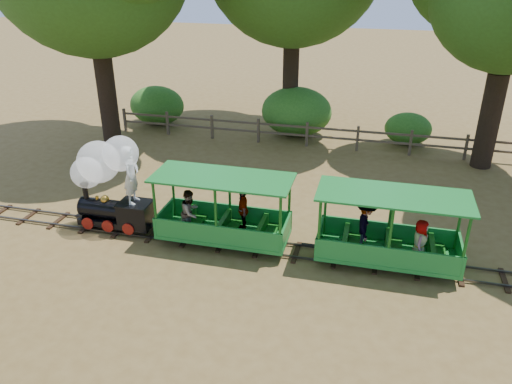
% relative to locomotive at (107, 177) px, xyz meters
% --- Properties ---
extents(ground, '(90.00, 90.00, 0.00)m').
position_rel_locomotive_xyz_m(ground, '(5.25, -0.07, -1.58)').
color(ground, olive).
rests_on(ground, ground).
extents(track, '(22.00, 1.00, 0.10)m').
position_rel_locomotive_xyz_m(track, '(5.25, -0.07, -1.51)').
color(track, '#3F3D3A').
rests_on(track, ground).
extents(locomotive, '(2.42, 1.14, 2.78)m').
position_rel_locomotive_xyz_m(locomotive, '(0.00, 0.00, 0.00)').
color(locomotive, black).
rests_on(locomotive, ground).
extents(carriage_front, '(3.57, 1.46, 1.85)m').
position_rel_locomotive_xyz_m(carriage_front, '(3.20, -0.10, -0.79)').
color(carriage_front, '#1B7D2F').
rests_on(carriage_front, track).
extents(carriage_rear, '(3.57, 1.46, 1.85)m').
position_rel_locomotive_xyz_m(carriage_rear, '(7.42, -0.07, -0.76)').
color(carriage_rear, '#1B7D2F').
rests_on(carriage_rear, track).
extents(fence, '(18.10, 0.10, 1.00)m').
position_rel_locomotive_xyz_m(fence, '(5.25, 7.93, -1.00)').
color(fence, brown).
rests_on(fence, ground).
extents(shrub_west, '(2.49, 1.92, 1.73)m').
position_rel_locomotive_xyz_m(shrub_west, '(-2.79, 9.23, -0.72)').
color(shrub_west, '#2D6B1E').
rests_on(shrub_west, ground).
extents(shrub_mid_w, '(2.97, 2.29, 2.06)m').
position_rel_locomotive_xyz_m(shrub_mid_w, '(3.58, 9.23, -0.55)').
color(shrub_mid_w, '#2D6B1E').
rests_on(shrub_mid_w, ground).
extents(shrub_mid_e, '(1.87, 1.44, 1.29)m').
position_rel_locomotive_xyz_m(shrub_mid_e, '(8.17, 9.23, -0.93)').
color(shrub_mid_e, '#2D6B1E').
rests_on(shrub_mid_e, ground).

